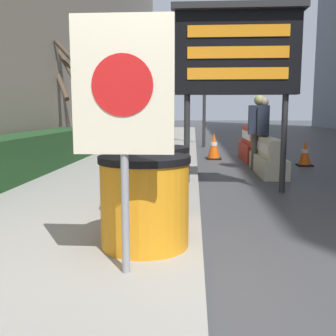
{
  "coord_description": "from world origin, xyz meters",
  "views": [
    {
      "loc": [
        -0.09,
        -2.96,
        1.35
      ],
      "look_at": [
        -0.61,
        5.07,
        0.2
      ],
      "focal_mm": 42.0,
      "sensor_mm": 36.0,
      "label": 1
    }
  ],
  "objects": [
    {
      "name": "jersey_barrier_red_striped",
      "position": [
        1.55,
        8.24,
        0.41
      ],
      "size": [
        0.5,
        2.11,
        0.94
      ],
      "color": "red",
      "rests_on": "ground_plane"
    },
    {
      "name": "bare_tree",
      "position": [
        -3.42,
        8.55,
        1.71
      ],
      "size": [
        1.83,
        1.39,
        3.2
      ],
      "color": "#4C3D2D",
      "rests_on": "sidewalk_left"
    },
    {
      "name": "pedestrian_worker",
      "position": [
        1.51,
        6.27,
        0.99
      ],
      "size": [
        0.32,
        0.47,
        1.69
      ],
      "rotation": [
        0.0,
        0.0,
        1.43
      ],
      "color": "#333338",
      "rests_on": "ground_plane"
    },
    {
      "name": "message_board",
      "position": [
        0.6,
        3.67,
        2.3
      ],
      "size": [
        2.13,
        0.36,
        3.05
      ],
      "color": "#28282B",
      "rests_on": "ground_plane"
    },
    {
      "name": "warning_sign",
      "position": [
        -0.59,
        -0.18,
        1.44
      ],
      "size": [
        0.72,
        0.08,
        1.87
      ],
      "color": "gray",
      "rests_on": "sidewalk_left"
    },
    {
      "name": "traffic_cone_near",
      "position": [
        0.49,
        8.34,
        0.38
      ],
      "size": [
        0.43,
        0.43,
        0.77
      ],
      "color": "black",
      "rests_on": "ground_plane"
    },
    {
      "name": "traffic_cone_far",
      "position": [
        2.71,
        7.05,
        0.32
      ],
      "size": [
        0.36,
        0.36,
        0.65
      ],
      "color": "black",
      "rests_on": "ground_plane"
    },
    {
      "name": "ground_plane",
      "position": [
        0.0,
        0.0,
        0.0
      ],
      "size": [
        120.0,
        120.0,
        0.0
      ],
      "primitive_type": "plane",
      "color": "#3F3F42"
    },
    {
      "name": "barrel_drum_foreground",
      "position": [
        -0.52,
        0.44,
        0.56
      ],
      "size": [
        0.82,
        0.82,
        0.82
      ],
      "color": "orange",
      "rests_on": "sidewalk_left"
    },
    {
      "name": "traffic_light_near_curb",
      "position": [
        0.3,
        12.17,
        2.92
      ],
      "size": [
        0.28,
        0.44,
        4.03
      ],
      "color": "#2D2D30",
      "rests_on": "ground_plane"
    },
    {
      "name": "jersey_barrier_cream",
      "position": [
        1.55,
        5.77,
        0.35
      ],
      "size": [
        0.5,
        2.13,
        0.79
      ],
      "color": "beige",
      "rests_on": "ground_plane"
    },
    {
      "name": "hedge_strip",
      "position": [
        -3.38,
        4.45,
        0.53
      ],
      "size": [
        0.9,
        7.6,
        0.76
      ],
      "color": "#1E421E",
      "rests_on": "sidewalk_left"
    },
    {
      "name": "barrel_drum_middle",
      "position": [
        -0.55,
        1.34,
        0.56
      ],
      "size": [
        0.82,
        0.82,
        0.82
      ],
      "color": "orange",
      "rests_on": "sidewalk_left"
    },
    {
      "name": "traffic_cone_mid",
      "position": [
        1.8,
        10.87,
        0.33
      ],
      "size": [
        0.38,
        0.38,
        0.68
      ],
      "color": "black",
      "rests_on": "ground_plane"
    },
    {
      "name": "pedestrian_passerby",
      "position": [
        1.4,
        6.25,
        1.02
      ],
      "size": [
        0.47,
        0.3,
        1.73
      ],
      "rotation": [
        0.0,
        0.0,
        6.22
      ],
      "color": "#514C42",
      "rests_on": "ground_plane"
    }
  ]
}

